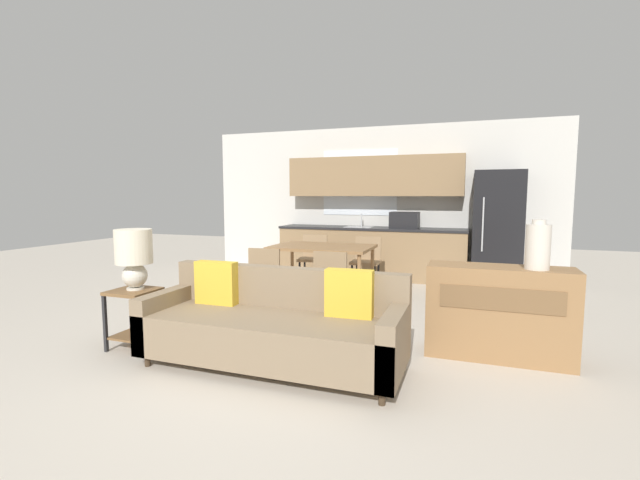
{
  "coord_description": "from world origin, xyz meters",
  "views": [
    {
      "loc": [
        1.69,
        -3.14,
        1.47
      ],
      "look_at": [
        0.03,
        1.5,
        0.95
      ],
      "focal_mm": 24.0,
      "sensor_mm": 36.0,
      "label": 1
    }
  ],
  "objects_px": {
    "refrigerator": "(497,229)",
    "side_table": "(134,309)",
    "dining_table": "(322,251)",
    "couch": "(275,326)",
    "table_lamp": "(134,254)",
    "dining_chair_near_left": "(268,274)",
    "dining_chair_far_left": "(313,257)",
    "dining_chair_far_right": "(366,260)",
    "credenza": "(498,312)",
    "vase": "(538,246)",
    "dining_chair_near_right": "(334,279)"
  },
  "relations": [
    {
      "from": "dining_table",
      "to": "dining_chair_far_left",
      "type": "relative_size",
      "value": 1.65
    },
    {
      "from": "couch",
      "to": "vase",
      "type": "bearing_deg",
      "value": 20.13
    },
    {
      "from": "dining_chair_near_left",
      "to": "dining_chair_near_right",
      "type": "distance_m",
      "value": 0.87
    },
    {
      "from": "side_table",
      "to": "dining_chair_near_left",
      "type": "relative_size",
      "value": 0.69
    },
    {
      "from": "credenza",
      "to": "dining_chair_far_right",
      "type": "distance_m",
      "value": 2.87
    },
    {
      "from": "dining_chair_far_left",
      "to": "credenza",
      "type": "bearing_deg",
      "value": -49.28
    },
    {
      "from": "side_table",
      "to": "dining_chair_far_right",
      "type": "distance_m",
      "value": 3.51
    },
    {
      "from": "refrigerator",
      "to": "dining_chair_near_right",
      "type": "height_order",
      "value": "refrigerator"
    },
    {
      "from": "table_lamp",
      "to": "dining_chair_far_left",
      "type": "relative_size",
      "value": 0.7
    },
    {
      "from": "vase",
      "to": "dining_chair_near_left",
      "type": "distance_m",
      "value": 3.04
    },
    {
      "from": "side_table",
      "to": "table_lamp",
      "type": "bearing_deg",
      "value": 65.4
    },
    {
      "from": "couch",
      "to": "table_lamp",
      "type": "height_order",
      "value": "table_lamp"
    },
    {
      "from": "dining_table",
      "to": "dining_chair_near_right",
      "type": "bearing_deg",
      "value": -62.43
    },
    {
      "from": "dining_chair_near_left",
      "to": "dining_chair_far_right",
      "type": "distance_m",
      "value": 1.83
    },
    {
      "from": "table_lamp",
      "to": "dining_chair_far_right",
      "type": "bearing_deg",
      "value": 64.28
    },
    {
      "from": "couch",
      "to": "dining_chair_near_left",
      "type": "relative_size",
      "value": 2.71
    },
    {
      "from": "credenza",
      "to": "side_table",
      "type": "bearing_deg",
      "value": -164.73
    },
    {
      "from": "credenza",
      "to": "dining_chair_near_right",
      "type": "bearing_deg",
      "value": 160.16
    },
    {
      "from": "side_table",
      "to": "dining_chair_near_right",
      "type": "height_order",
      "value": "dining_chair_near_right"
    },
    {
      "from": "table_lamp",
      "to": "dining_chair_near_left",
      "type": "xyz_separation_m",
      "value": [
        0.65,
        1.53,
        -0.43
      ]
    },
    {
      "from": "vase",
      "to": "dining_chair_near_right",
      "type": "height_order",
      "value": "vase"
    },
    {
      "from": "side_table",
      "to": "credenza",
      "type": "relative_size",
      "value": 0.46
    },
    {
      "from": "dining_chair_near_left",
      "to": "dining_chair_far_right",
      "type": "bearing_deg",
      "value": -123.24
    },
    {
      "from": "dining_table",
      "to": "table_lamp",
      "type": "height_order",
      "value": "table_lamp"
    },
    {
      "from": "dining_chair_far_right",
      "to": "table_lamp",
      "type": "bearing_deg",
      "value": -117.86
    },
    {
      "from": "couch",
      "to": "dining_chair_far_right",
      "type": "relative_size",
      "value": 2.71
    },
    {
      "from": "table_lamp",
      "to": "vase",
      "type": "bearing_deg",
      "value": 13.17
    },
    {
      "from": "dining_chair_near_right",
      "to": "table_lamp",
      "type": "bearing_deg",
      "value": 47.07
    },
    {
      "from": "side_table",
      "to": "vase",
      "type": "bearing_deg",
      "value": 13.42
    },
    {
      "from": "table_lamp",
      "to": "dining_chair_near_left",
      "type": "relative_size",
      "value": 0.7
    },
    {
      "from": "side_table",
      "to": "dining_chair_near_left",
      "type": "height_order",
      "value": "dining_chair_near_left"
    },
    {
      "from": "side_table",
      "to": "dining_chair_far_right",
      "type": "height_order",
      "value": "dining_chair_far_right"
    },
    {
      "from": "couch",
      "to": "dining_chair_near_left",
      "type": "height_order",
      "value": "couch"
    },
    {
      "from": "dining_chair_near_right",
      "to": "dining_chair_far_right",
      "type": "bearing_deg",
      "value": -87.86
    },
    {
      "from": "side_table",
      "to": "dining_chair_far_left",
      "type": "distance_m",
      "value": 3.26
    },
    {
      "from": "dining_table",
      "to": "dining_chair_far_left",
      "type": "height_order",
      "value": "dining_chair_far_left"
    },
    {
      "from": "refrigerator",
      "to": "dining_chair_near_right",
      "type": "distance_m",
      "value": 3.3
    },
    {
      "from": "dining_table",
      "to": "dining_chair_near_right",
      "type": "height_order",
      "value": "dining_chair_near_right"
    },
    {
      "from": "refrigerator",
      "to": "couch",
      "type": "bearing_deg",
      "value": -115.39
    },
    {
      "from": "dining_chair_far_left",
      "to": "dining_chair_near_right",
      "type": "height_order",
      "value": "same"
    },
    {
      "from": "side_table",
      "to": "dining_chair_far_right",
      "type": "bearing_deg",
      "value": 64.29
    },
    {
      "from": "refrigerator",
      "to": "dining_table",
      "type": "bearing_deg",
      "value": -141.58
    },
    {
      "from": "credenza",
      "to": "dining_chair_far_right",
      "type": "bearing_deg",
      "value": 127.79
    },
    {
      "from": "refrigerator",
      "to": "side_table",
      "type": "distance_m",
      "value": 5.44
    },
    {
      "from": "refrigerator",
      "to": "credenza",
      "type": "distance_m",
      "value": 3.35
    },
    {
      "from": "dining_table",
      "to": "couch",
      "type": "xyz_separation_m",
      "value": [
        0.36,
        -2.28,
        -0.36
      ]
    },
    {
      "from": "refrigerator",
      "to": "table_lamp",
      "type": "height_order",
      "value": "refrigerator"
    },
    {
      "from": "refrigerator",
      "to": "dining_chair_near_left",
      "type": "distance_m",
      "value": 3.84
    },
    {
      "from": "dining_chair_near_right",
      "to": "dining_chair_far_right",
      "type": "relative_size",
      "value": 1.0
    },
    {
      "from": "refrigerator",
      "to": "vase",
      "type": "bearing_deg",
      "value": -87.38
    }
  ]
}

